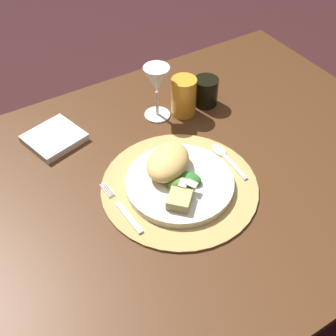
{
  "coord_description": "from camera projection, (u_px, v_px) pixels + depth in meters",
  "views": [
    {
      "loc": [
        -0.45,
        -0.6,
        1.49
      ],
      "look_at": [
        -0.07,
        0.02,
        0.77
      ],
      "focal_mm": 47.25,
      "sensor_mm": 36.0,
      "label": 1
    }
  ],
  "objects": [
    {
      "name": "ground_plane",
      "position": [
        187.0,
        315.0,
        1.58
      ],
      "size": [
        6.0,
        6.0,
        0.0
      ],
      "primitive_type": "plane",
      "color": "#381A1C"
    },
    {
      "name": "dining_table",
      "position": [
        193.0,
        213.0,
        1.17
      ],
      "size": [
        1.14,
        0.89,
        0.75
      ],
      "color": "#4B2B16",
      "rests_on": "ground"
    },
    {
      "name": "placemat",
      "position": [
        179.0,
        187.0,
        1.0
      ],
      "size": [
        0.36,
        0.36,
        0.01
      ],
      "primitive_type": "cylinder",
      "color": "tan",
      "rests_on": "dining_table"
    },
    {
      "name": "dinner_plate",
      "position": [
        180.0,
        183.0,
        1.0
      ],
      "size": [
        0.25,
        0.25,
        0.02
      ],
      "primitive_type": "cylinder",
      "color": "silver",
      "rests_on": "placemat"
    },
    {
      "name": "pasta_serving",
      "position": [
        168.0,
        162.0,
        1.0
      ],
      "size": [
        0.16,
        0.15,
        0.05
      ],
      "primitive_type": "ellipsoid",
      "rotation": [
        0.0,
        0.0,
        3.77
      ],
      "color": "#E9BB66",
      "rests_on": "dinner_plate"
    },
    {
      "name": "salad_greens",
      "position": [
        183.0,
        184.0,
        0.97
      ],
      "size": [
        0.09,
        0.09,
        0.03
      ],
      "color": "#4A7326",
      "rests_on": "dinner_plate"
    },
    {
      "name": "bread_piece",
      "position": [
        179.0,
        200.0,
        0.93
      ],
      "size": [
        0.07,
        0.07,
        0.02
      ],
      "primitive_type": "cube",
      "rotation": [
        0.0,
        0.0,
        5.48
      ],
      "color": "tan",
      "rests_on": "dinner_plate"
    },
    {
      "name": "fork",
      "position": [
        123.0,
        210.0,
        0.95
      ],
      "size": [
        0.02,
        0.17,
        0.0
      ],
      "color": "silver",
      "rests_on": "placemat"
    },
    {
      "name": "spoon",
      "position": [
        224.0,
        155.0,
        1.07
      ],
      "size": [
        0.03,
        0.14,
        0.01
      ],
      "color": "silver",
      "rests_on": "placemat"
    },
    {
      "name": "napkin",
      "position": [
        54.0,
        138.0,
        1.11
      ],
      "size": [
        0.16,
        0.15,
        0.02
      ],
      "primitive_type": "cube",
      "rotation": [
        0.0,
        0.0,
        0.26
      ],
      "color": "white",
      "rests_on": "dining_table"
    },
    {
      "name": "wine_glass",
      "position": [
        157.0,
        82.0,
        1.12
      ],
      "size": [
        0.07,
        0.07,
        0.15
      ],
      "color": "silver",
      "rests_on": "dining_table"
    },
    {
      "name": "amber_tumbler",
      "position": [
        184.0,
        97.0,
        1.16
      ],
      "size": [
        0.07,
        0.07,
        0.11
      ],
      "primitive_type": "cylinder",
      "color": "orange",
      "rests_on": "dining_table"
    },
    {
      "name": "dark_tumbler",
      "position": [
        206.0,
        92.0,
        1.2
      ],
      "size": [
        0.07,
        0.07,
        0.08
      ],
      "primitive_type": "cylinder",
      "color": "black",
      "rests_on": "dining_table"
    }
  ]
}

